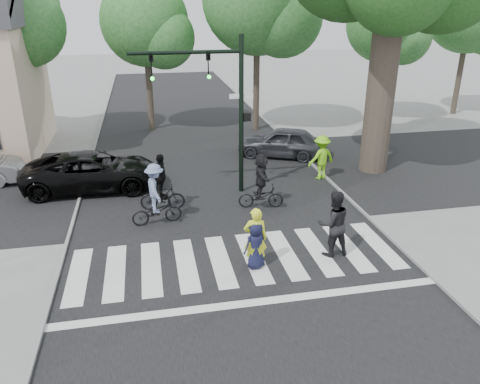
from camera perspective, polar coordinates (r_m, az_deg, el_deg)
The scene contains 21 objects.
ground at distance 13.12m, azimuth 0.49°, elevation -10.35°, with size 120.00×120.00×0.00m, color gray.
road_stem at distance 17.47m, azimuth -2.92°, elevation -1.61°, with size 10.00×70.00×0.01m, color black.
road_cross at distance 20.22m, azimuth -4.22°, elevation 1.78°, with size 70.00×10.00×0.01m, color black.
curb_left at distance 17.51m, azimuth -19.50°, elevation -2.72°, with size 0.10×70.00×0.10m, color gray.
curb_right at distance 18.80m, azimuth 12.47°, elevation -0.20°, with size 0.10×70.00×0.10m, color gray.
crosswalk at distance 13.67m, azimuth -0.10°, elevation -8.86°, with size 10.00×3.85×0.01m.
traffic_signal at distance 17.49m, azimuth -2.62°, elevation 11.83°, with size 4.45×0.29×6.00m.
bg_tree_1 at distance 27.04m, azimuth -26.80°, elevation 19.22°, with size 6.09×5.80×9.80m.
bg_tree_2 at distance 27.45m, azimuth -10.97°, elevation 19.25°, with size 5.04×4.80×8.40m.
bg_tree_3 at distance 26.89m, azimuth 2.94°, elevation 22.02°, with size 6.30×6.00×10.20m.
bg_tree_4 at distance 30.63m, azimuth 17.81°, elevation 18.64°, with size 4.83×4.60×8.15m.
bg_tree_5 at distance 34.35m, azimuth 26.86°, elevation 18.92°, with size 5.67×5.40×9.30m.
pedestrian_woman at distance 13.18m, azimuth 1.88°, elevation -5.60°, with size 0.67×0.44×1.82m, color #E4F32C.
pedestrian_child at distance 13.23m, azimuth 1.94°, elevation -6.49°, with size 0.70×0.45×1.43m, color #161835.
pedestrian_adult at distance 14.01m, azimuth 11.31°, elevation -3.79°, with size 0.99×0.77×2.04m, color black.
cyclist_left at distance 15.93m, azimuth -10.23°, elevation -0.78°, with size 1.76×1.18×2.14m.
cyclist_mid at distance 17.01m, azimuth -9.52°, elevation 0.57°, with size 1.64×1.01×2.10m.
cyclist_right at distance 16.94m, azimuth 2.59°, elevation 1.00°, with size 1.71×1.59×2.08m.
car_suv at distance 19.59m, azimuth -17.46°, elevation 2.41°, with size 2.49×5.40×1.50m, color black.
car_grey at distance 22.85m, azimuth 5.11°, elevation 6.09°, with size 1.71×4.25×1.45m, color #313236.
bystander_hivis at distance 20.08m, azimuth 9.89°, elevation 4.20°, with size 1.22×0.70×1.89m, color #7BDC18.
Camera 1 is at (-2.31, -10.80, 7.09)m, focal length 35.00 mm.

